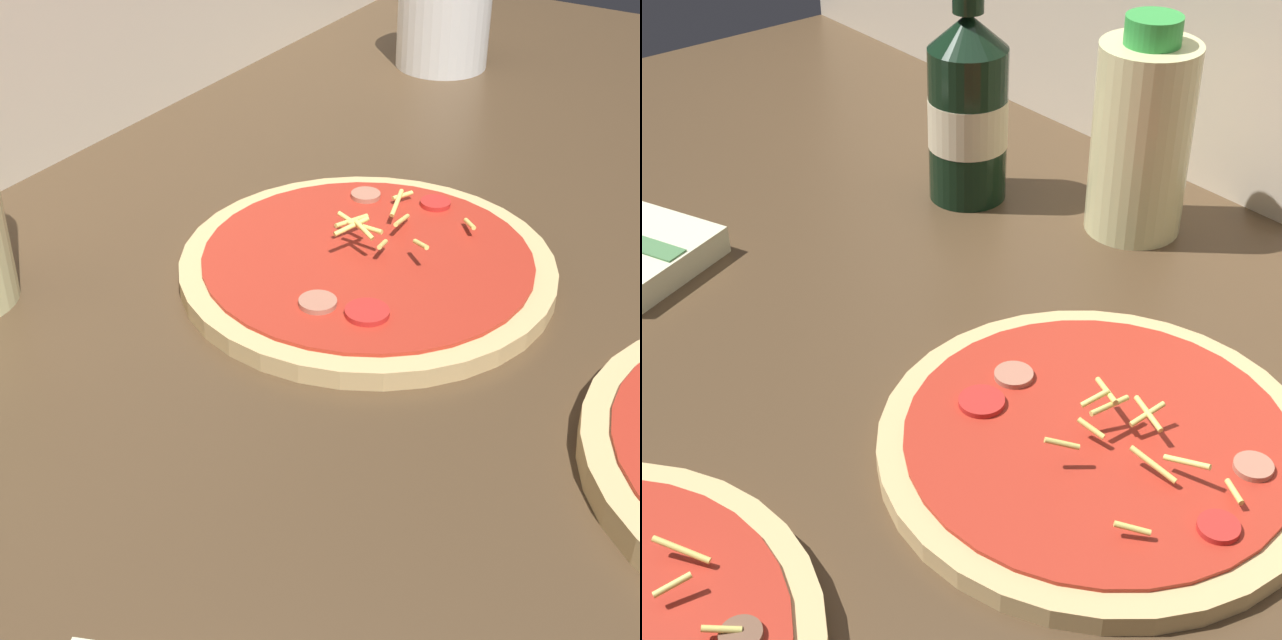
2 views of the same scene
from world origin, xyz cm
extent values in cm
cube|color=#4C3823|center=(0.00, 0.00, 1.25)|extent=(160.00, 90.00, 2.50)
cylinder|color=brown|center=(4.29, -14.05, 4.84)|extent=(2.21, 2.21, 0.40)
cylinder|color=#EADB6B|center=(-0.07, -15.47, 5.71)|extent=(0.65, 2.13, 0.68)
cylinder|color=#EADB6B|center=(3.65, -14.72, 5.20)|extent=(1.39, 1.90, 0.78)
cylinder|color=#EADB6B|center=(-2.02, -14.00, 5.53)|extent=(2.95, 2.18, 1.12)
cylinder|color=tan|center=(4.74, 10.97, 3.22)|extent=(28.01, 28.01, 1.44)
cylinder|color=#B22D1E|center=(4.74, 10.97, 4.09)|extent=(24.65, 24.65, 0.30)
cylinder|color=#B7755B|center=(12.94, 15.79, 4.44)|extent=(2.42, 2.42, 0.40)
cylinder|color=red|center=(-2.09, 7.13, 4.44)|extent=(3.06, 3.06, 0.40)
cylinder|color=red|center=(14.68, 10.29, 4.44)|extent=(2.44, 2.44, 0.40)
cylinder|color=#B7755B|center=(-2.81, 10.61, 4.44)|extent=(2.66, 2.66, 0.40)
cylinder|color=#EADB6B|center=(4.16, 10.99, 6.70)|extent=(0.97, 1.96, 0.99)
cylinder|color=#EADB6B|center=(6.53, 13.42, 5.67)|extent=(3.09, 1.36, 0.57)
cylinder|color=#EADB6B|center=(4.13, 12.05, 6.71)|extent=(2.87, 1.61, 0.81)
cylinder|color=#EADB6B|center=(10.89, 11.87, 5.68)|extent=(2.94, 1.01, 1.15)
cylinder|color=#EADB6B|center=(11.97, 6.06, 5.00)|extent=(1.81, 1.66, 0.76)
cylinder|color=#EADB6B|center=(5.02, 9.90, 5.42)|extent=(1.97, 0.81, 0.85)
cylinder|color=#EADB6B|center=(13.74, 12.82, 4.86)|extent=(1.84, 1.19, 0.39)
cylinder|color=#EADB6B|center=(6.49, 13.37, 5.63)|extent=(0.75, 2.68, 0.93)
cylinder|color=#EADB6B|center=(5.39, 6.99, 6.12)|extent=(1.67, 1.90, 0.94)
cylinder|color=#EADB6B|center=(9.43, 10.63, 5.18)|extent=(3.27, 0.94, 1.18)
cylinder|color=#EADB6B|center=(5.01, 11.42, 6.42)|extent=(0.61, 3.05, 0.50)
cylinder|color=black|center=(-27.36, 27.06, 9.48)|extent=(7.08, 7.08, 13.97)
cone|color=black|center=(-27.36, 27.06, 18.00)|extent=(7.08, 7.08, 3.07)
cylinder|color=beige|center=(-27.36, 27.06, 9.76)|extent=(7.15, 7.15, 4.47)
cylinder|color=beige|center=(-13.60, 34.36, 10.73)|extent=(8.34, 8.34, 16.45)
cylinder|color=green|center=(-13.60, 34.36, 20.07)|extent=(4.59, 4.59, 2.24)
camera|label=1|loc=(-50.41, -19.15, 41.15)|focal=55.00mm
camera|label=2|loc=(34.84, -25.09, 45.64)|focal=55.00mm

